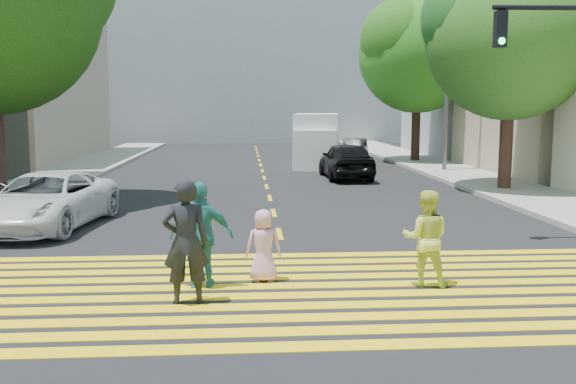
{
  "coord_description": "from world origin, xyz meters",
  "views": [
    {
      "loc": [
        -0.8,
        -8.86,
        2.99
      ],
      "look_at": [
        0.0,
        3.0,
        1.4
      ],
      "focal_mm": 40.0,
      "sensor_mm": 36.0,
      "label": 1
    }
  ],
  "objects": [
    {
      "name": "ground",
      "position": [
        0.0,
        0.0,
        0.0
      ],
      "size": [
        120.0,
        120.0,
        0.0
      ],
      "primitive_type": "plane",
      "color": "black"
    },
    {
      "name": "sidewalk_left",
      "position": [
        -8.5,
        22.0,
        0.07
      ],
      "size": [
        3.0,
        40.0,
        0.15
      ],
      "primitive_type": "cube",
      "color": "gray",
      "rests_on": "ground"
    },
    {
      "name": "sidewalk_right",
      "position": [
        8.5,
        15.0,
        0.07
      ],
      "size": [
        3.0,
        60.0,
        0.15
      ],
      "primitive_type": "cube",
      "color": "gray",
      "rests_on": "ground"
    },
    {
      "name": "crosswalk",
      "position": [
        0.0,
        1.28,
        0.01
      ],
      "size": [
        13.4,
        5.3,
        0.01
      ],
      "color": "yellow",
      "rests_on": "ground"
    },
    {
      "name": "lane_line",
      "position": [
        0.0,
        22.5,
        0.01
      ],
      "size": [
        0.12,
        34.4,
        0.01
      ],
      "color": "yellow",
      "rests_on": "ground"
    },
    {
      "name": "building_right_grey",
      "position": [
        15.0,
        30.0,
        5.0
      ],
      "size": [
        10.0,
        10.0,
        10.0
      ],
      "primitive_type": "cube",
      "color": "gray",
      "rests_on": "ground"
    },
    {
      "name": "backdrop_block",
      "position": [
        0.0,
        48.0,
        6.0
      ],
      "size": [
        30.0,
        8.0,
        12.0
      ],
      "primitive_type": "cube",
      "color": "gray",
      "rests_on": "ground"
    },
    {
      "name": "tree_right_near",
      "position": [
        8.4,
        13.01,
        5.71
      ],
      "size": [
        7.61,
        7.32,
        8.44
      ],
      "rotation": [
        0.0,
        0.0,
        -0.32
      ],
      "color": "#3B2119",
      "rests_on": "ground"
    },
    {
      "name": "tree_right_far",
      "position": [
        8.33,
        24.81,
        6.08
      ],
      "size": [
        7.93,
        7.83,
        9.0
      ],
      "rotation": [
        0.0,
        0.0,
        0.32
      ],
      "color": "black",
      "rests_on": "ground"
    },
    {
      "name": "pedestrian_man",
      "position": [
        -1.7,
        0.72,
        0.96
      ],
      "size": [
        0.75,
        0.55,
        1.92
      ],
      "primitive_type": "imported",
      "rotation": [
        0.0,
        0.0,
        3.27
      ],
      "color": "black",
      "rests_on": "ground"
    },
    {
      "name": "pedestrian_woman",
      "position": [
        2.2,
        1.45,
        0.81
      ],
      "size": [
        0.91,
        0.79,
        1.62
      ],
      "primitive_type": "imported",
      "rotation": [
        0.0,
        0.0,
        2.89
      ],
      "color": "#CBD74B",
      "rests_on": "ground"
    },
    {
      "name": "pedestrian_child",
      "position": [
        -0.5,
        1.89,
        0.63
      ],
      "size": [
        0.62,
        0.41,
        1.26
      ],
      "primitive_type": "imported",
      "rotation": [
        0.0,
        0.0,
        3.13
      ],
      "color": "#DF96BB",
      "rests_on": "ground"
    },
    {
      "name": "pedestrian_extra",
      "position": [
        -1.52,
        1.57,
        0.88
      ],
      "size": [
        1.06,
        0.5,
        1.77
      ],
      "primitive_type": "imported",
      "rotation": [
        0.0,
        0.0,
        3.08
      ],
      "color": "teal",
      "rests_on": "ground"
    },
    {
      "name": "white_sedan",
      "position": [
        -5.71,
        7.12,
        0.68
      ],
      "size": [
        2.92,
        5.18,
        1.36
      ],
      "primitive_type": "imported",
      "rotation": [
        0.0,
        0.0,
        -0.14
      ],
      "color": "silver",
      "rests_on": "ground"
    },
    {
      "name": "dark_car_near",
      "position": [
        3.4,
        17.49,
        0.77
      ],
      "size": [
        1.93,
        4.56,
        1.54
      ],
      "primitive_type": "imported",
      "rotation": [
        0.0,
        0.0,
        3.17
      ],
      "color": "black",
      "rests_on": "ground"
    },
    {
      "name": "silver_car",
      "position": [
        3.4,
        30.76,
        0.6
      ],
      "size": [
        2.09,
        4.29,
        1.2
      ],
      "primitive_type": "imported",
      "rotation": [
        0.0,
        0.0,
        3.04
      ],
      "color": "#9B9B9B",
      "rests_on": "ground"
    },
    {
      "name": "dark_car_parked",
      "position": [
        5.3,
        26.38,
        0.61
      ],
      "size": [
        1.77,
        3.85,
        1.22
      ],
      "primitive_type": "imported",
      "rotation": [
        0.0,
        0.0,
        -0.13
      ],
      "color": "black",
      "rests_on": "ground"
    },
    {
      "name": "white_van",
      "position": [
        2.78,
        23.17,
        1.25
      ],
      "size": [
        2.79,
        5.79,
        2.63
      ],
      "rotation": [
        0.0,
        0.0,
        -0.14
      ],
      "color": "silver",
      "rests_on": "ground"
    },
    {
      "name": "street_lamp",
      "position": [
        7.98,
        19.43,
        5.56
      ],
      "size": [
        2.19,
        0.37,
        9.68
      ],
      "rotation": [
        0.0,
        0.0,
        -0.08
      ],
      "color": "#595959",
      "rests_on": "ground"
    }
  ]
}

